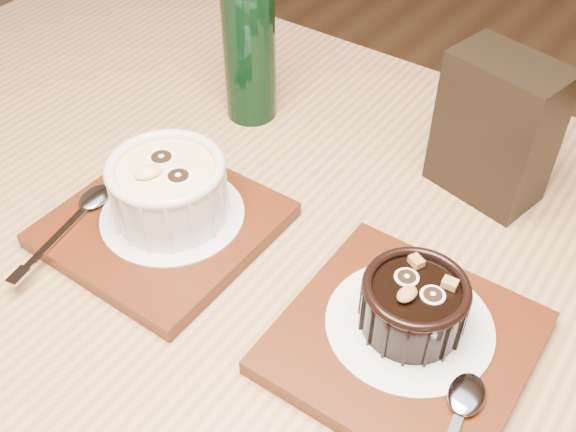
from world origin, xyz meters
name	(u,v)px	position (x,y,z in m)	size (l,w,h in m)	color
table	(259,350)	(0.02, -0.06, 0.66)	(1.24, 0.86, 0.75)	olive
tray_left	(163,225)	(-0.09, -0.06, 0.76)	(0.18, 0.18, 0.01)	#4F200D
doily_left	(173,214)	(-0.09, -0.05, 0.77)	(0.13, 0.13, 0.00)	silver
ramekin_white	(168,187)	(-0.09, -0.05, 0.80)	(0.10, 0.10, 0.06)	silver
spoon_left	(71,221)	(-0.15, -0.11, 0.77)	(0.03, 0.13, 0.01)	#B6B7BF
tray_right	(404,342)	(0.15, -0.04, 0.76)	(0.18, 0.18, 0.01)	#4F200D
doily_right	(409,324)	(0.14, -0.03, 0.77)	(0.13, 0.13, 0.00)	silver
ramekin_dark	(414,303)	(0.14, -0.03, 0.79)	(0.08, 0.08, 0.05)	black
condiment_stand	(496,129)	(0.11, 0.17, 0.82)	(0.10, 0.06, 0.14)	black
green_bottle	(249,49)	(-0.15, 0.13, 0.83)	(0.05, 0.05, 0.21)	black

